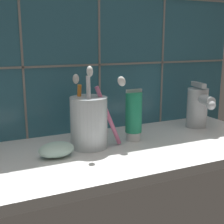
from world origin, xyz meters
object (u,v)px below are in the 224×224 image
Objects in this scene: sink_faucet at (198,106)px; toothbrush_cup at (89,121)px; toothpaste_tube at (134,116)px; soap_bar at (57,150)px.

toothbrush_cup is at bearing -73.14° from sink_faucet.
toothpaste_tube is (11.10, 0.02, 0.13)cm from toothbrush_cup.
toothpaste_tube is 21.31cm from sink_faucet.
soap_bar is (-40.56, -5.85, -4.28)cm from sink_faucet.
sink_faucet is at bearing 4.49° from toothbrush_cup.
soap_bar is at bearing -170.25° from toothpaste_tube.
toothpaste_tube reaches higher than soap_bar.
toothpaste_tube is 1.00× the size of sink_faucet.
toothbrush_cup is 9.92cm from soap_bar.
toothbrush_cup is 1.50× the size of sink_faucet.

